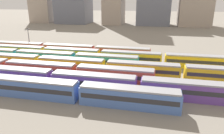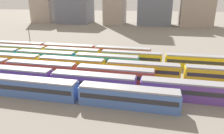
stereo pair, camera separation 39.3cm
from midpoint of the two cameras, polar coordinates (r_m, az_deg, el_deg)
The scene contains 13 objects.
ground_plane at distance 67.51m, azimuth -27.34°, elevation 0.24°, with size 600.00×600.00×0.00m, color gray.
train_track_0 at distance 43.77m, azimuth -20.55°, elevation -5.31°, with size 55.80×3.06×3.75m.
train_track_1 at distance 43.67m, azimuth -4.95°, elevation -4.20°, with size 93.60×3.06×3.75m.
train_track_2 at distance 54.34m, azimuth -18.86°, elevation -0.57°, with size 55.80×3.06×3.75m.
train_track_3 at distance 51.63m, azimuth 8.66°, elevation -0.74°, with size 93.60×3.06×3.75m.
train_track_4 at distance 65.15m, azimuth -17.66°, elevation 2.61°, with size 55.80×3.06×3.75m.
train_track_5 at distance 61.91m, azimuth 5.47°, elevation 2.61°, with size 93.60×3.06×3.75m.
train_track_6 at distance 72.81m, azimuth -11.70°, elevation 4.69°, with size 55.80×3.06×3.75m.
catenary_pole_1 at distance 82.67m, azimuth -21.70°, elevation 7.45°, with size 0.24×3.20×8.60m.
distant_building_0 at distance 185.40m, azimuth -18.57°, elevation 16.70°, with size 17.42×12.98×32.57m, color #A89989.
distant_building_1 at distance 172.90m, azimuth -10.21°, elevation 17.13°, with size 25.34×21.40×31.67m, color slate.
distant_building_3 at distance 159.78m, azimuth 11.95°, elevation 17.09°, with size 23.87×18.04×32.44m, color slate.
distant_building_4 at distance 161.66m, azimuth 22.40°, elevation 15.65°, with size 21.74×20.50×29.53m, color #A89989.
Camera 2 is at (43.02, -33.13, 18.57)m, focal length 33.05 mm.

